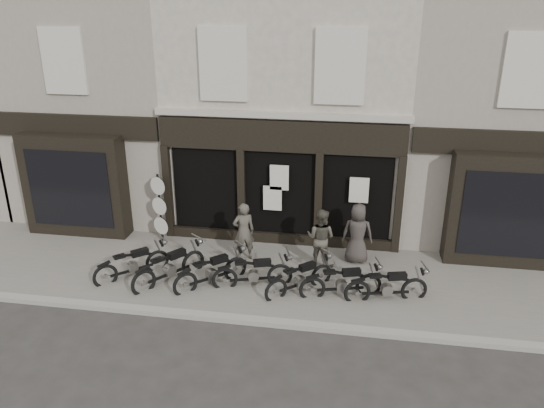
% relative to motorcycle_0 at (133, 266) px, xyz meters
% --- Properties ---
extents(ground_plane, '(90.00, 90.00, 0.00)m').
position_rel_motorcycle_0_xyz_m(ground_plane, '(3.58, -0.23, -0.40)').
color(ground_plane, '#2D2B28').
rests_on(ground_plane, ground).
extents(pavement, '(30.00, 4.20, 0.12)m').
position_rel_motorcycle_0_xyz_m(pavement, '(3.58, 0.67, -0.34)').
color(pavement, '#69635C').
rests_on(pavement, ground_plane).
extents(kerb, '(30.00, 0.25, 0.13)m').
position_rel_motorcycle_0_xyz_m(kerb, '(3.58, -1.48, -0.34)').
color(kerb, gray).
rests_on(kerb, ground_plane).
extents(central_building, '(7.30, 6.22, 8.34)m').
position_rel_motorcycle_0_xyz_m(central_building, '(3.58, 5.72, 3.68)').
color(central_building, beige).
rests_on(central_building, ground).
extents(neighbour_left, '(5.60, 6.73, 8.34)m').
position_rel_motorcycle_0_xyz_m(neighbour_left, '(-2.77, 5.66, 3.64)').
color(neighbour_left, gray).
rests_on(neighbour_left, ground).
extents(neighbour_right, '(5.60, 6.73, 8.34)m').
position_rel_motorcycle_0_xyz_m(neighbour_right, '(9.93, 5.66, 3.64)').
color(neighbour_right, gray).
rests_on(neighbour_right, ground).
extents(motorcycle_0, '(1.69, 1.64, 1.01)m').
position_rel_motorcycle_0_xyz_m(motorcycle_0, '(0.00, 0.00, 0.00)').
color(motorcycle_0, black).
rests_on(motorcycle_0, ground).
extents(motorcycle_1, '(1.58, 1.94, 1.08)m').
position_rel_motorcycle_0_xyz_m(motorcycle_1, '(1.07, -0.07, 0.03)').
color(motorcycle_1, black).
rests_on(motorcycle_1, ground).
extents(motorcycle_2, '(1.72, 1.66, 1.03)m').
position_rel_motorcycle_0_xyz_m(motorcycle_2, '(2.21, -0.07, 0.01)').
color(motorcycle_2, black).
rests_on(motorcycle_2, ground).
extents(motorcycle_3, '(2.05, 0.92, 1.01)m').
position_rel_motorcycle_0_xyz_m(motorcycle_3, '(3.29, 0.05, -0.00)').
color(motorcycle_3, black).
rests_on(motorcycle_3, ground).
extents(motorcycle_4, '(1.68, 1.56, 0.99)m').
position_rel_motorcycle_0_xyz_m(motorcycle_4, '(4.51, -0.01, -0.01)').
color(motorcycle_4, black).
rests_on(motorcycle_4, ground).
extents(motorcycle_5, '(2.07, 0.88, 1.02)m').
position_rel_motorcycle_0_xyz_m(motorcycle_5, '(5.57, -0.08, 0.00)').
color(motorcycle_5, black).
rests_on(motorcycle_5, ground).
extents(motorcycle_6, '(2.07, 0.82, 1.01)m').
position_rel_motorcycle_0_xyz_m(motorcycle_6, '(6.69, -0.09, -0.00)').
color(motorcycle_6, black).
rests_on(motorcycle_6, ground).
extents(man_left, '(0.73, 0.62, 1.70)m').
position_rel_motorcycle_0_xyz_m(man_left, '(2.74, 1.47, 0.57)').
color(man_left, '#48443B').
rests_on(man_left, pavement).
extents(man_centre, '(0.97, 0.85, 1.68)m').
position_rel_motorcycle_0_xyz_m(man_centre, '(4.91, 1.42, 0.55)').
color(man_centre, '#474439').
rests_on(man_centre, pavement).
extents(man_right, '(0.87, 0.58, 1.74)m').
position_rel_motorcycle_0_xyz_m(man_right, '(5.91, 1.82, 0.59)').
color(man_right, '#37312E').
rests_on(man_right, pavement).
extents(advert_sign_post, '(0.53, 0.36, 2.28)m').
position_rel_motorcycle_0_xyz_m(advert_sign_post, '(0.01, 2.19, 0.71)').
color(advert_sign_post, black).
rests_on(advert_sign_post, ground).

